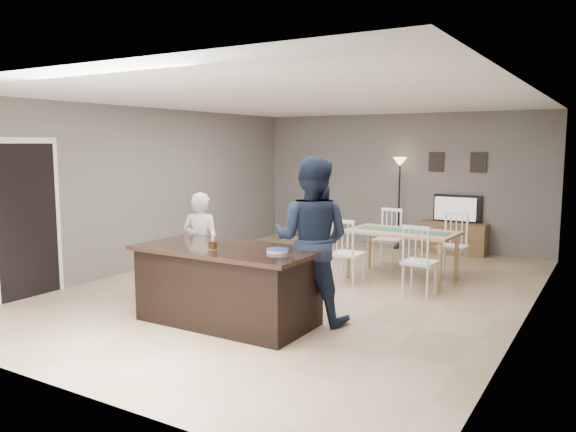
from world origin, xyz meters
The scene contains 14 objects.
floor centered at (0.00, 0.00, 0.00)m, with size 8.00×8.00×0.00m, color tan.
room_shell centered at (0.00, 0.00, 1.68)m, with size 8.00×8.00×8.00m.
kitchen_island centered at (0.00, -1.80, 0.45)m, with size 2.15×1.10×0.90m.
tv_console centered at (1.20, 3.77, 0.30)m, with size 1.20×0.40×0.60m, color brown.
television centered at (1.20, 3.84, 0.86)m, with size 0.91×0.12×0.53m, color black.
tv_screen_glow centered at (1.20, 3.76, 0.87)m, with size 0.78×0.78×0.00m, color orange.
picture_frames centered at (1.15, 3.98, 1.75)m, with size 1.10×0.02×0.38m.
doorway centered at (-2.99, -2.30, 1.26)m, with size 0.00×2.10×2.65m.
woman centered at (-0.95, -1.13, 0.73)m, with size 0.53×0.35×1.45m, color silver.
man centered at (0.82, -1.25, 0.98)m, with size 0.95×0.74×1.95m, color #192337.
birthday_cake centered at (-0.05, -2.00, 0.95)m, with size 0.13×0.13×0.21m.
plate_stack centered at (0.67, -1.77, 0.92)m, with size 0.25×0.25×0.04m.
dining_table centered at (1.03, 1.28, 0.63)m, with size 1.68×1.91×0.99m.
floor_lamp centered at (0.08, 3.79, 1.42)m, with size 0.27×0.27×1.83m.
Camera 1 is at (3.90, -6.95, 2.08)m, focal length 35.00 mm.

